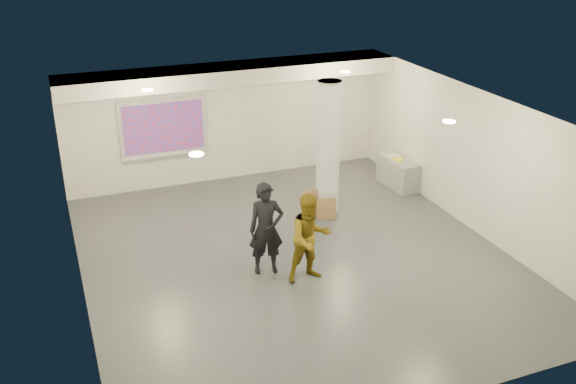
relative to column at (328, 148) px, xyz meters
name	(u,v)px	position (x,y,z in m)	size (l,w,h in m)	color
floor	(295,258)	(-1.50, -1.80, -1.50)	(8.00, 9.00, 0.01)	#36383D
ceiling	(296,111)	(-1.50, -1.80, 1.50)	(8.00, 9.00, 0.01)	white
wall_back	(227,121)	(-1.50, 2.70, 0.00)	(8.00, 0.01, 3.00)	silver
wall_front	(428,316)	(-1.50, -6.30, 0.00)	(8.00, 0.01, 3.00)	silver
wall_left	(74,222)	(-5.50, -1.80, 0.00)	(0.01, 9.00, 3.00)	silver
wall_right	(473,160)	(2.50, -1.80, 0.00)	(0.01, 9.00, 3.00)	silver
soffit_band	(232,73)	(-1.50, 2.15, 1.32)	(8.00, 1.10, 0.36)	silver
downlight_nw	(148,90)	(-3.70, 0.70, 1.48)	(0.22, 0.22, 0.02)	#EDC07D
downlight_ne	(345,72)	(0.70, 0.70, 1.48)	(0.22, 0.22, 0.02)	#EDC07D
downlight_sw	(196,154)	(-3.70, -3.30, 1.48)	(0.22, 0.22, 0.02)	#EDC07D
downlight_se	(449,122)	(0.70, -3.30, 1.48)	(0.22, 0.22, 0.02)	#EDC07D
column	(328,148)	(0.00, 0.00, 0.00)	(0.52, 0.52, 3.00)	white
projection_screen	(163,128)	(-3.10, 2.65, 0.03)	(2.10, 0.13, 1.42)	silver
credenza	(398,173)	(2.22, 0.61, -1.14)	(0.51, 1.22, 0.71)	gray
papers_stack	(394,156)	(2.20, 0.82, -0.78)	(0.27, 0.35, 0.02)	silver
postit_pad	(398,159)	(2.18, 0.60, -0.78)	(0.20, 0.27, 0.03)	yellow
cardboard_back	(313,202)	(-0.39, -0.11, -1.21)	(0.54, 0.05, 0.59)	olive
cardboard_front	(326,209)	(-0.20, -0.43, -1.26)	(0.44, 0.04, 0.48)	olive
woman	(266,229)	(-2.20, -2.08, -0.61)	(0.65, 0.43, 1.79)	black
man	(310,238)	(-1.55, -2.62, -0.66)	(0.82, 0.64, 1.69)	#7C6313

